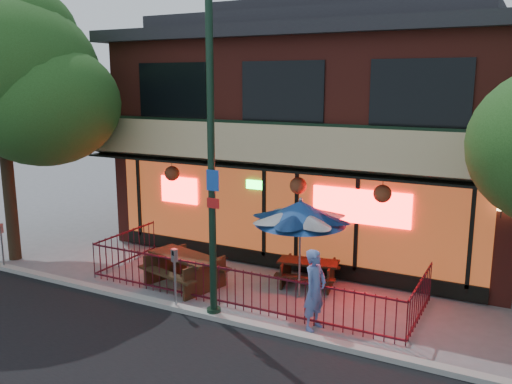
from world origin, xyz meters
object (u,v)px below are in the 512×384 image
(parking_meter_near, at_px, (175,269))
(picnic_table_left, at_px, (185,265))
(pedestrian, at_px, (315,290))
(street_light, at_px, (212,181))
(patio_umbrella, at_px, (300,213))
(parking_meter_far, at_px, (1,238))
(street_tree_left, at_px, (1,67))
(picnic_table_right, at_px, (308,269))

(parking_meter_near, bearing_deg, picnic_table_left, 116.79)
(pedestrian, bearing_deg, street_light, 112.79)
(patio_umbrella, bearing_deg, parking_meter_far, -166.11)
(street_tree_left, xyz_separation_m, pedestrian, (9.71, -0.29, -4.78))
(picnic_table_left, height_order, parking_meter_far, parking_meter_far)
(street_tree_left, bearing_deg, pedestrian, -1.69)
(street_tree_left, distance_m, patio_umbrella, 9.48)
(picnic_table_right, xyz_separation_m, pedestrian, (1.08, -2.30, 0.45))
(parking_meter_near, bearing_deg, pedestrian, 10.12)
(patio_umbrella, bearing_deg, pedestrian, -56.18)
(street_light, height_order, picnic_table_right, street_light)
(street_tree_left, bearing_deg, patio_umbrella, 7.69)
(picnic_table_right, relative_size, pedestrian, 0.99)
(picnic_table_left, relative_size, patio_umbrella, 0.91)
(pedestrian, xyz_separation_m, parking_meter_near, (-3.25, -0.58, 0.11))
(street_light, relative_size, parking_meter_near, 4.71)
(street_light, distance_m, picnic_table_left, 3.34)
(parking_meter_near, bearing_deg, parking_meter_far, 180.00)
(picnic_table_right, height_order, parking_meter_far, parking_meter_far)
(street_light, xyz_separation_m, parking_meter_near, (-1.00, -0.08, -2.14))
(picnic_table_right, distance_m, parking_meter_far, 8.67)
(street_light, xyz_separation_m, pedestrian, (2.25, 0.50, -2.26))
(street_light, bearing_deg, picnic_table_right, 67.41)
(street_light, height_order, pedestrian, street_light)
(parking_meter_near, bearing_deg, street_light, 4.42)
(street_light, distance_m, parking_meter_far, 7.35)
(street_tree_left, relative_size, parking_meter_far, 5.95)
(street_tree_left, xyz_separation_m, patio_umbrella, (8.73, 1.18, -3.51))
(parking_meter_far, bearing_deg, patio_umbrella, 13.89)
(street_tree_left, height_order, parking_meter_near, street_tree_left)
(picnic_table_left, distance_m, pedestrian, 4.02)
(street_light, distance_m, patio_umbrella, 2.54)
(parking_meter_near, relative_size, parking_meter_far, 1.10)
(picnic_table_right, bearing_deg, parking_meter_far, -160.58)
(pedestrian, bearing_deg, picnic_table_right, 35.41)
(picnic_table_right, relative_size, parking_meter_far, 1.30)
(pedestrian, height_order, parking_meter_far, pedestrian)
(patio_umbrella, xyz_separation_m, pedestrian, (0.98, -1.46, -1.27))
(street_light, relative_size, street_tree_left, 0.87)
(street_tree_left, distance_m, pedestrian, 10.82)
(street_tree_left, xyz_separation_m, picnic_table_right, (8.63, 2.01, -5.23))
(street_light, bearing_deg, picnic_table_left, 143.02)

